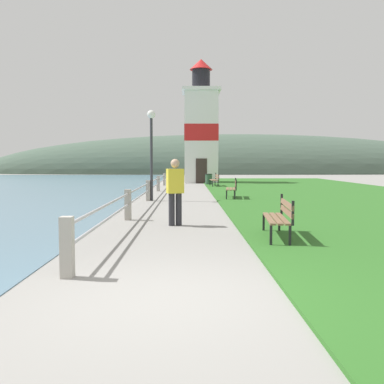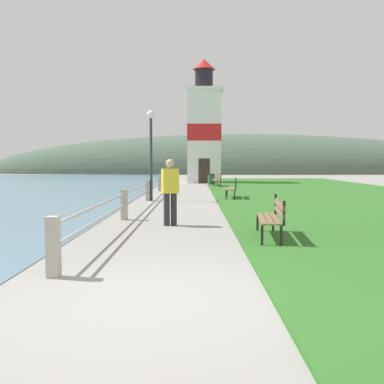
{
  "view_description": "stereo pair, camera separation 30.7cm",
  "coord_description": "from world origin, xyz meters",
  "px_view_note": "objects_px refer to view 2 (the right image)",
  "views": [
    {
      "loc": [
        0.32,
        -5.19,
        1.69
      ],
      "look_at": [
        0.48,
        14.81,
        0.3
      ],
      "focal_mm": 40.0,
      "sensor_mm": 36.0,
      "label": 1
    },
    {
      "loc": [
        0.63,
        -5.19,
        1.69
      ],
      "look_at": [
        0.48,
        14.81,
        0.3
      ],
      "focal_mm": 40.0,
      "sensor_mm": 36.0,
      "label": 2
    }
  ],
  "objects_px": {
    "person_strolling": "(170,190)",
    "lamp_post": "(151,138)",
    "park_bench_midway": "(233,187)",
    "park_bench_far": "(217,179)",
    "trash_bin": "(211,179)",
    "lighthouse": "(204,130)",
    "park_bench_near": "(273,215)"
  },
  "relations": [
    {
      "from": "person_strolling",
      "to": "trash_bin",
      "type": "distance_m",
      "value": 20.51
    },
    {
      "from": "lighthouse",
      "to": "trash_bin",
      "type": "height_order",
      "value": "lighthouse"
    },
    {
      "from": "lighthouse",
      "to": "person_strolling",
      "type": "xyz_separation_m",
      "value": [
        -1.4,
        -24.35,
        -3.41
      ]
    },
    {
      "from": "park_bench_near",
      "to": "park_bench_midway",
      "type": "distance_m",
      "value": 10.42
    },
    {
      "from": "lighthouse",
      "to": "trash_bin",
      "type": "distance_m",
      "value": 5.6
    },
    {
      "from": "park_bench_far",
      "to": "person_strolling",
      "type": "height_order",
      "value": "person_strolling"
    },
    {
      "from": "park_bench_midway",
      "to": "lamp_post",
      "type": "xyz_separation_m",
      "value": [
        -3.66,
        -0.81,
        2.2
      ]
    },
    {
      "from": "park_bench_midway",
      "to": "lighthouse",
      "type": "xyz_separation_m",
      "value": [
        -1.0,
        16.07,
        3.83
      ]
    },
    {
      "from": "trash_bin",
      "to": "lamp_post",
      "type": "height_order",
      "value": "lamp_post"
    },
    {
      "from": "person_strolling",
      "to": "park_bench_midway",
      "type": "bearing_deg",
      "value": -34.14
    },
    {
      "from": "park_bench_midway",
      "to": "trash_bin",
      "type": "xyz_separation_m",
      "value": [
        -0.53,
        12.13,
        -0.12
      ]
    },
    {
      "from": "lamp_post",
      "to": "person_strolling",
      "type": "bearing_deg",
      "value": -80.35
    },
    {
      "from": "park_bench_midway",
      "to": "person_strolling",
      "type": "bearing_deg",
      "value": 79.37
    },
    {
      "from": "park_bench_midway",
      "to": "lighthouse",
      "type": "height_order",
      "value": "lighthouse"
    },
    {
      "from": "person_strolling",
      "to": "lamp_post",
      "type": "distance_m",
      "value": 7.79
    },
    {
      "from": "person_strolling",
      "to": "lamp_post",
      "type": "bearing_deg",
      "value": -8.37
    },
    {
      "from": "person_strolling",
      "to": "trash_bin",
      "type": "height_order",
      "value": "person_strolling"
    },
    {
      "from": "park_bench_near",
      "to": "park_bench_far",
      "type": "xyz_separation_m",
      "value": [
        -0.14,
        20.36,
        0.0
      ]
    },
    {
      "from": "park_bench_far",
      "to": "person_strolling",
      "type": "xyz_separation_m",
      "value": [
        -2.2,
        -18.22,
        0.42
      ]
    },
    {
      "from": "park_bench_far",
      "to": "park_bench_midway",
      "type": "bearing_deg",
      "value": 88.28
    },
    {
      "from": "park_bench_near",
      "to": "park_bench_midway",
      "type": "bearing_deg",
      "value": -84.77
    },
    {
      "from": "park_bench_far",
      "to": "lighthouse",
      "type": "relative_size",
      "value": 0.19
    },
    {
      "from": "park_bench_far",
      "to": "trash_bin",
      "type": "height_order",
      "value": "park_bench_far"
    },
    {
      "from": "person_strolling",
      "to": "lamp_post",
      "type": "relative_size",
      "value": 0.45
    },
    {
      "from": "trash_bin",
      "to": "park_bench_midway",
      "type": "bearing_deg",
      "value": -87.48
    },
    {
      "from": "lighthouse",
      "to": "park_bench_midway",
      "type": "bearing_deg",
      "value": -86.44
    },
    {
      "from": "trash_bin",
      "to": "lamp_post",
      "type": "xyz_separation_m",
      "value": [
        -3.13,
        -12.94,
        2.31
      ]
    },
    {
      "from": "park_bench_midway",
      "to": "person_strolling",
      "type": "xyz_separation_m",
      "value": [
        -2.39,
        -8.28,
        0.43
      ]
    },
    {
      "from": "park_bench_near",
      "to": "person_strolling",
      "type": "height_order",
      "value": "person_strolling"
    },
    {
      "from": "park_bench_midway",
      "to": "lamp_post",
      "type": "height_order",
      "value": "lamp_post"
    },
    {
      "from": "park_bench_near",
      "to": "trash_bin",
      "type": "relative_size",
      "value": 2.27
    },
    {
      "from": "lighthouse",
      "to": "lamp_post",
      "type": "bearing_deg",
      "value": -98.98
    }
  ]
}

